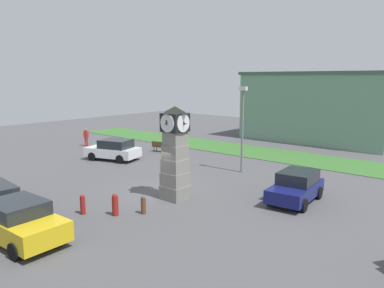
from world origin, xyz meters
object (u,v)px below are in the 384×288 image
Objects in this scene: bollard_near_tower at (83,204)px; car_end_of_row at (296,187)px; clock_tower at (175,155)px; street_lamp_near_road at (243,123)px; bench at (161,146)px; pedestrian_near_bench at (86,136)px; bollard_far_row at (143,205)px; car_by_building at (20,222)px; car_silver_hatch at (114,150)px; bollard_mid_row at (115,204)px.

bollard_near_tower is 0.23× the size of car_end_of_row.
street_lamp_near_road reaches higher than clock_tower.
bench is 1.04× the size of pedestrian_near_bench.
pedestrian_near_bench is at bearing 160.53° from clock_tower.
bollard_far_row is 0.21× the size of car_by_building.
clock_tower is at bearing -41.60° from bench.
car_by_building is at bearing -92.31° from street_lamp_near_road.
car_silver_hatch is at bearing 179.29° from car_end_of_row.
street_lamp_near_road reaches higher than car_by_building.
bollard_mid_row is 1.27m from bollard_far_row.
bollard_far_row is at bearing 74.85° from car_by_building.
street_lamp_near_road is (-5.34, 3.27, 2.51)m from car_end_of_row.
street_lamp_near_road reaches higher than car_silver_hatch.
pedestrian_near_bench is at bearing 174.05° from car_end_of_row.
bollard_mid_row is at bearing 82.41° from car_by_building.
street_lamp_near_road is at bearing 3.68° from pedestrian_near_bench.
clock_tower reaches higher than car_end_of_row.
car_silver_hatch is at bearing 159.06° from clock_tower.
bollard_near_tower is 0.21× the size of car_silver_hatch.
bollard_mid_row reaches higher than bench.
car_end_of_row is (5.93, 11.18, -0.03)m from car_by_building.
clock_tower is at bearing 82.84° from bollard_mid_row.
clock_tower is at bearing -86.67° from street_lamp_near_road.
pedestrian_near_bench is (-16.48, 5.83, -1.38)m from clock_tower.
pedestrian_near_bench is at bearing 162.78° from car_silver_hatch.
bench is 7.61m from pedestrian_near_bench.
bollard_far_row is 0.50× the size of bench.
bollard_far_row is (0.82, 0.97, -0.09)m from bollard_mid_row.
car_end_of_row reaches higher than bollard_near_tower.
bollard_near_tower reaches higher than bollard_far_row.
pedestrian_near_bench is (-7.21, -2.40, 0.39)m from bench.
car_end_of_row is 0.70× the size of street_lamp_near_road.
street_lamp_near_road is (0.58, 14.45, 2.49)m from car_by_building.
bench reaches higher than bollard_far_row.
street_lamp_near_road is (0.04, 10.40, 2.77)m from bollard_mid_row.
bench is at bearing 138.40° from clock_tower.
bollard_mid_row is 10.76m from street_lamp_near_road.
bollard_far_row is at bearing -126.55° from car_end_of_row.
car_end_of_row is at bearing -5.95° from pedestrian_near_bench.
bollard_mid_row is at bearing -97.16° from clock_tower.
car_end_of_row is at bearing 52.92° from bollard_mid_row.
bollard_far_row is (2.09, 1.82, -0.04)m from bollard_near_tower.
car_end_of_row reaches higher than bench.
bollard_mid_row is (1.27, 0.85, 0.05)m from bollard_near_tower.
street_lamp_near_road reaches higher than bench.
bollard_far_row is 5.21m from car_by_building.
car_by_building is 2.45× the size of pedestrian_near_bench.
bench is at bearing 82.27° from car_silver_hatch.
clock_tower is 4.66× the size of bollard_mid_row.
car_by_building reaches higher than bollard_near_tower.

